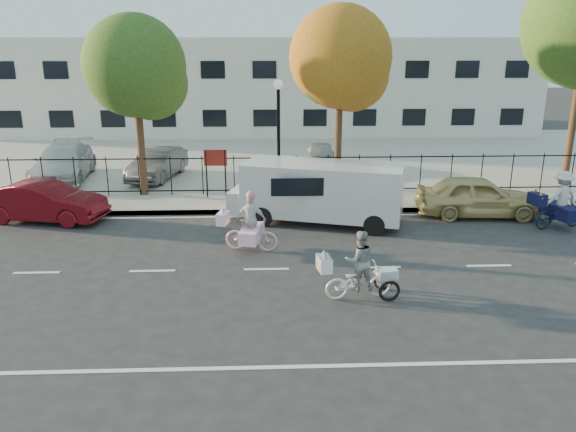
{
  "coord_description": "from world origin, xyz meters",
  "views": [
    {
      "loc": [
        0.02,
        -13.78,
        5.77
      ],
      "look_at": [
        0.62,
        1.2,
        1.1
      ],
      "focal_mm": 35.0,
      "sensor_mm": 36.0,
      "label": 1
    }
  ],
  "objects_px": {
    "gold_sedan": "(478,196)",
    "lot_car_a": "(63,163)",
    "lot_car_c": "(158,163)",
    "white_van": "(320,191)",
    "zebra_trike": "(359,272)",
    "bull_bike": "(560,206)",
    "red_sedan": "(45,202)",
    "unicorn_bike": "(250,229)",
    "lot_car_d": "(321,157)",
    "lamppost": "(278,118)"
  },
  "relations": [
    {
      "from": "lamppost",
      "to": "zebra_trike",
      "type": "bearing_deg",
      "value": -79.09
    },
    {
      "from": "red_sedan",
      "to": "lot_car_d",
      "type": "distance_m",
      "value": 12.01
    },
    {
      "from": "bull_bike",
      "to": "zebra_trike",
      "type": "bearing_deg",
      "value": 109.09
    },
    {
      "from": "white_van",
      "to": "zebra_trike",
      "type": "bearing_deg",
      "value": -69.53
    },
    {
      "from": "bull_bike",
      "to": "lamppost",
      "type": "bearing_deg",
      "value": 52.45
    },
    {
      "from": "zebra_trike",
      "to": "red_sedan",
      "type": "xyz_separation_m",
      "value": [
        -9.52,
        6.31,
        0.02
      ]
    },
    {
      "from": "lot_car_a",
      "to": "lot_car_d",
      "type": "relative_size",
      "value": 1.39
    },
    {
      "from": "red_sedan",
      "to": "lot_car_d",
      "type": "height_order",
      "value": "lot_car_d"
    },
    {
      "from": "white_van",
      "to": "lot_car_d",
      "type": "height_order",
      "value": "white_van"
    },
    {
      "from": "white_van",
      "to": "red_sedan",
      "type": "relative_size",
      "value": 1.49
    },
    {
      "from": "red_sedan",
      "to": "white_van",
      "type": "bearing_deg",
      "value": -82.12
    },
    {
      "from": "gold_sedan",
      "to": "lot_car_d",
      "type": "xyz_separation_m",
      "value": [
        -4.76,
        6.85,
        0.06
      ]
    },
    {
      "from": "bull_bike",
      "to": "lot_car_d",
      "type": "bearing_deg",
      "value": 24.96
    },
    {
      "from": "red_sedan",
      "to": "zebra_trike",
      "type": "bearing_deg",
      "value": -112.16
    },
    {
      "from": "lot_car_d",
      "to": "zebra_trike",
      "type": "bearing_deg",
      "value": -88.07
    },
    {
      "from": "white_van",
      "to": "lot_car_a",
      "type": "relative_size",
      "value": 1.2
    },
    {
      "from": "lot_car_a",
      "to": "lot_car_d",
      "type": "distance_m",
      "value": 11.16
    },
    {
      "from": "lamppost",
      "to": "bull_bike",
      "type": "distance_m",
      "value": 9.94
    },
    {
      "from": "gold_sedan",
      "to": "lot_car_a",
      "type": "distance_m",
      "value": 16.72
    },
    {
      "from": "lot_car_d",
      "to": "red_sedan",
      "type": "bearing_deg",
      "value": -141.84
    },
    {
      "from": "gold_sedan",
      "to": "lot_car_c",
      "type": "relative_size",
      "value": 1.05
    },
    {
      "from": "lot_car_d",
      "to": "lot_car_c",
      "type": "bearing_deg",
      "value": -165.26
    },
    {
      "from": "white_van",
      "to": "gold_sedan",
      "type": "xyz_separation_m",
      "value": [
        5.51,
        0.54,
        -0.4
      ]
    },
    {
      "from": "lamppost",
      "to": "gold_sedan",
      "type": "height_order",
      "value": "lamppost"
    },
    {
      "from": "bull_bike",
      "to": "red_sedan",
      "type": "distance_m",
      "value": 16.83
    },
    {
      "from": "bull_bike",
      "to": "red_sedan",
      "type": "relative_size",
      "value": 0.51
    },
    {
      "from": "lamppost",
      "to": "bull_bike",
      "type": "xyz_separation_m",
      "value": [
        8.91,
        -3.71,
        -2.37
      ]
    },
    {
      "from": "lot_car_a",
      "to": "lot_car_c",
      "type": "bearing_deg",
      "value": -4.91
    },
    {
      "from": "gold_sedan",
      "to": "zebra_trike",
      "type": "bearing_deg",
      "value": 144.91
    },
    {
      "from": "lamppost",
      "to": "lot_car_d",
      "type": "xyz_separation_m",
      "value": [
        2.02,
        4.53,
        -2.35
      ]
    },
    {
      "from": "zebra_trike",
      "to": "bull_bike",
      "type": "distance_m",
      "value": 8.75
    },
    {
      "from": "unicorn_bike",
      "to": "bull_bike",
      "type": "distance_m",
      "value": 9.99
    },
    {
      "from": "white_van",
      "to": "lamppost",
      "type": "bearing_deg",
      "value": 130.65
    },
    {
      "from": "bull_bike",
      "to": "lot_car_c",
      "type": "distance_m",
      "value": 15.58
    },
    {
      "from": "lot_car_a",
      "to": "lot_car_d",
      "type": "xyz_separation_m",
      "value": [
        11.07,
        1.46,
        -0.11
      ]
    },
    {
      "from": "bull_bike",
      "to": "gold_sedan",
      "type": "bearing_deg",
      "value": 41.91
    },
    {
      "from": "bull_bike",
      "to": "lot_car_c",
      "type": "xyz_separation_m",
      "value": [
        -14.01,
        6.83,
        0.05
      ]
    },
    {
      "from": "unicorn_bike",
      "to": "bull_bike",
      "type": "xyz_separation_m",
      "value": [
        9.86,
        1.65,
        0.09
      ]
    },
    {
      "from": "gold_sedan",
      "to": "lot_car_c",
      "type": "bearing_deg",
      "value": 69.46
    },
    {
      "from": "zebra_trike",
      "to": "bull_bike",
      "type": "bearing_deg",
      "value": -64.09
    },
    {
      "from": "unicorn_bike",
      "to": "red_sedan",
      "type": "xyz_separation_m",
      "value": [
        -6.92,
        3.06,
        0.01
      ]
    },
    {
      "from": "gold_sedan",
      "to": "lot_car_a",
      "type": "height_order",
      "value": "lot_car_a"
    },
    {
      "from": "unicorn_bike",
      "to": "bull_bike",
      "type": "height_order",
      "value": "bull_bike"
    },
    {
      "from": "bull_bike",
      "to": "lot_car_c",
      "type": "bearing_deg",
      "value": 49.07
    },
    {
      "from": "zebra_trike",
      "to": "lot_car_c",
      "type": "bearing_deg",
      "value": 21.83
    },
    {
      "from": "lot_car_c",
      "to": "lot_car_d",
      "type": "distance_m",
      "value": 7.26
    },
    {
      "from": "gold_sedan",
      "to": "lot_car_a",
      "type": "bearing_deg",
      "value": 75.24
    },
    {
      "from": "zebra_trike",
      "to": "red_sedan",
      "type": "distance_m",
      "value": 11.42
    },
    {
      "from": "white_van",
      "to": "red_sedan",
      "type": "height_order",
      "value": "white_van"
    },
    {
      "from": "unicorn_bike",
      "to": "bull_bike",
      "type": "bearing_deg",
      "value": -68.47
    }
  ]
}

